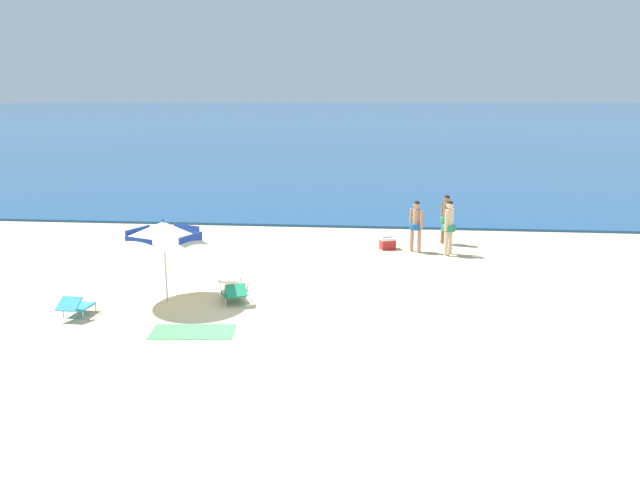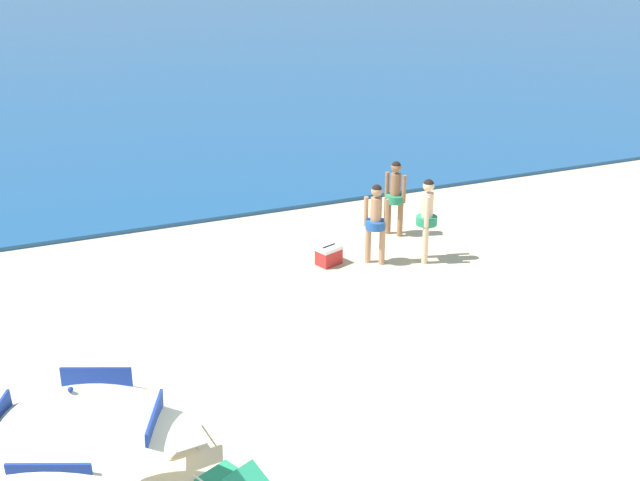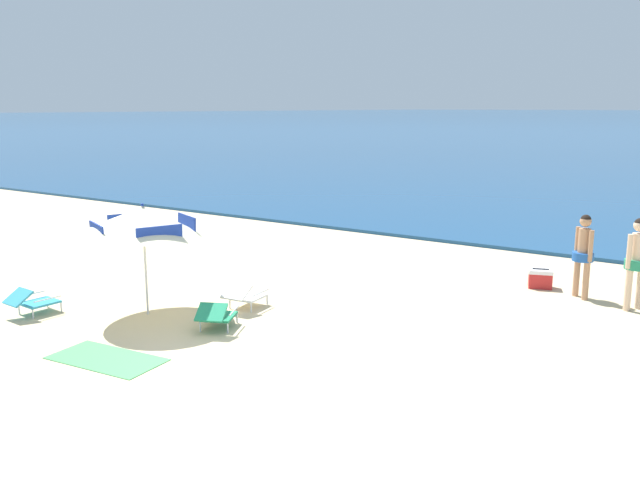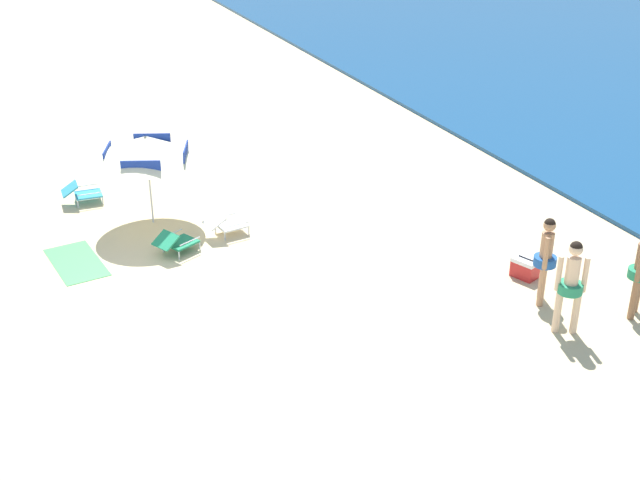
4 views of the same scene
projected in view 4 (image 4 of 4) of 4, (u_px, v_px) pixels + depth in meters
The scene contains 9 objects.
ground_plane at pixel (129, 297), 16.06m from camera, with size 800.00×800.00×0.00m, color #D1BA8E.
beach_umbrella_striped_main at pixel (146, 148), 18.25m from camera, with size 3.14×3.16×2.13m.
lounge_chair_under_umbrella at pixel (82, 192), 19.89m from camera, with size 0.61×0.93×0.52m.
lounge_chair_beside_umbrella at pixel (176, 242), 17.56m from camera, with size 0.85×1.03×0.52m.
lounge_chair_facing_sea at pixel (226, 223), 18.36m from camera, with size 0.64×0.95×0.52m.
person_standing_beside at pixel (571, 281), 14.53m from camera, with size 0.44×0.46×1.78m.
person_wading_in at pixel (546, 254), 15.48m from camera, with size 0.42×0.42×1.72m.
cooler_box at pixel (525, 268), 16.69m from camera, with size 0.58×0.50×0.43m.
beach_towel at pixel (77, 262), 17.31m from camera, with size 0.90×1.80×0.01m, color #4C9E5B.
Camera 4 is at (14.14, -2.49, 8.12)m, focal length 47.63 mm.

